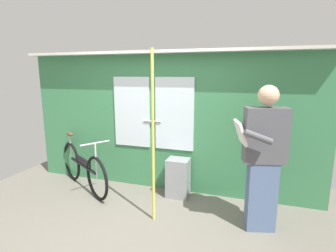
{
  "coord_description": "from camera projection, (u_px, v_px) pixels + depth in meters",
  "views": [
    {
      "loc": [
        1.27,
        -2.58,
        1.83
      ],
      "look_at": [
        0.19,
        0.77,
        1.12
      ],
      "focal_mm": 28.41,
      "sensor_mm": 36.0,
      "label": 1
    }
  ],
  "objects": [
    {
      "name": "ground_plane",
      "position": [
        133.0,
        232.0,
        3.15
      ],
      "size": [
        5.63,
        4.11,
        0.04
      ],
      "primitive_type": "cube",
      "color": "#666056"
    },
    {
      "name": "train_door_wall",
      "position": [
        165.0,
        120.0,
        4.09
      ],
      "size": [
        4.63,
        0.28,
        2.15
      ],
      "color": "#387A4C",
      "rests_on": "ground_plane"
    },
    {
      "name": "bicycle_near_door",
      "position": [
        83.0,
        167.0,
        4.23
      ],
      "size": [
        1.41,
        0.91,
        0.87
      ],
      "rotation": [
        0.0,
        0.0,
        -0.56
      ],
      "color": "black",
      "rests_on": "ground_plane"
    },
    {
      "name": "passenger_reading_newspaper",
      "position": [
        263.0,
        156.0,
        3.01
      ],
      "size": [
        0.62,
        0.55,
        1.7
      ],
      "rotation": [
        0.0,
        0.0,
        3.4
      ],
      "color": "slate",
      "rests_on": "ground_plane"
    },
    {
      "name": "trash_bin_by_wall",
      "position": [
        178.0,
        178.0,
        3.98
      ],
      "size": [
        0.32,
        0.28,
        0.58
      ],
      "primitive_type": "cube",
      "color": "gray",
      "rests_on": "ground_plane"
    },
    {
      "name": "handrail_pole",
      "position": [
        153.0,
        139.0,
        3.17
      ],
      "size": [
        0.04,
        0.04,
        2.11
      ],
      "primitive_type": "cylinder",
      "color": "#C6C14C",
      "rests_on": "ground_plane"
    }
  ]
}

